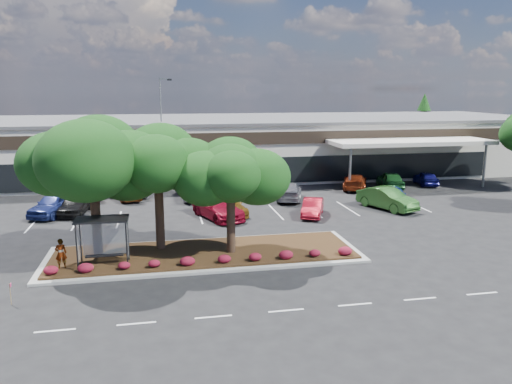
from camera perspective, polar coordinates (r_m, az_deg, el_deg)
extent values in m
plane|color=black|center=(25.93, -0.53, -9.86)|extent=(160.00, 160.00, 0.00)
cube|color=beige|center=(58.23, -6.75, 5.20)|extent=(80.00, 20.00, 6.00)
cube|color=#515153|center=(57.97, -6.83, 8.24)|extent=(80.40, 20.40, 0.30)
cube|color=black|center=(48.09, -5.85, 6.01)|extent=(80.00, 0.25, 1.20)
cube|color=black|center=(48.51, -5.77, 2.25)|extent=(60.00, 0.18, 2.60)
cube|color=#B50C0D|center=(47.84, -13.05, 5.74)|extent=(6.00, 0.12, 1.00)
cube|color=beige|center=(51.64, 17.23, 5.49)|extent=(16.00, 5.00, 0.40)
cylinder|color=slate|center=(47.17, 10.69, 2.45)|extent=(0.24, 0.24, 4.20)
cylinder|color=slate|center=(53.94, 24.66, 2.73)|extent=(0.24, 0.24, 4.20)
cube|color=#A4A59F|center=(29.37, -5.85, -7.13)|extent=(18.00, 6.00, 0.15)
cube|color=#3D2A14|center=(29.33, -5.86, -6.90)|extent=(17.20, 5.20, 0.12)
cube|color=silver|center=(22.31, -22.00, -14.48)|extent=(1.60, 0.12, 0.01)
cube|color=silver|center=(21.91, -13.50, -14.41)|extent=(1.60, 0.12, 0.01)
cube|color=silver|center=(21.98, -4.88, -14.03)|extent=(1.60, 0.12, 0.01)
cube|color=silver|center=(22.50, 3.47, -13.36)|extent=(1.60, 0.12, 0.01)
cube|color=silver|center=(23.45, 11.24, -12.50)|extent=(1.60, 0.12, 0.01)
cube|color=silver|center=(24.78, 18.25, -11.52)|extent=(1.60, 0.12, 0.01)
cube|color=silver|center=(26.44, 24.41, -10.51)|extent=(1.60, 0.12, 0.01)
cube|color=silver|center=(39.45, -24.12, -3.30)|extent=(0.12, 5.00, 0.01)
cube|color=silver|center=(38.87, -19.80, -3.18)|extent=(0.12, 5.00, 0.01)
cube|color=silver|center=(38.52, -15.39, -3.03)|extent=(0.12, 5.00, 0.01)
cube|color=silver|center=(38.40, -10.92, -2.87)|extent=(0.12, 5.00, 0.01)
cube|color=silver|center=(38.51, -6.45, -2.68)|extent=(0.12, 5.00, 0.01)
cube|color=silver|center=(38.85, -2.03, -2.48)|extent=(0.12, 5.00, 0.01)
cube|color=silver|center=(39.42, 2.28, -2.28)|extent=(0.12, 5.00, 0.01)
cube|color=silver|center=(40.21, 6.44, -2.06)|extent=(0.12, 5.00, 0.01)
cube|color=silver|center=(41.20, 10.43, -1.85)|extent=(0.12, 5.00, 0.01)
cube|color=silver|center=(42.38, 14.20, -1.64)|extent=(0.12, 5.00, 0.01)
cube|color=silver|center=(43.73, 17.76, -1.43)|extent=(0.12, 5.00, 0.01)
cylinder|color=black|center=(28.63, -19.43, -5.25)|extent=(0.08, 0.08, 2.50)
cylinder|color=black|center=(28.37, -14.42, -5.10)|extent=(0.08, 0.08, 2.50)
cylinder|color=black|center=(27.40, -19.81, -6.03)|extent=(0.08, 0.08, 2.50)
cylinder|color=black|center=(27.12, -14.56, -5.88)|extent=(0.08, 0.08, 2.50)
cube|color=black|center=(27.51, -17.22, -2.99)|extent=(2.75, 1.55, 0.10)
cube|color=silver|center=(28.44, -16.95, -4.94)|extent=(2.30, 0.03, 2.00)
cube|color=black|center=(28.33, -16.92, -6.96)|extent=(2.00, 0.35, 0.06)
cone|color=#123411|center=(78.01, 18.54, 7.42)|extent=(3.96, 3.96, 9.00)
imported|color=#594C47|center=(28.28, -21.40, -6.55)|extent=(0.66, 0.50, 1.61)
cube|color=#A4A59F|center=(52.53, -10.52, 1.29)|extent=(0.50, 0.50, 0.40)
cylinder|color=slate|center=(51.85, -10.74, 7.08)|extent=(0.14, 0.14, 10.24)
cube|color=slate|center=(51.64, -10.45, 12.59)|extent=(0.92, 0.37, 0.14)
cube|color=black|center=(51.56, -9.88, 12.54)|extent=(0.49, 0.37, 0.18)
cube|color=#9E8052|center=(25.34, -26.26, -10.42)|extent=(0.03, 0.03, 1.02)
cube|color=#F44081|center=(25.18, -26.24, -9.51)|extent=(0.02, 0.14, 0.18)
imported|color=navy|center=(41.22, -22.06, -1.30)|extent=(3.74, 5.42, 1.71)
imported|color=black|center=(41.07, -20.00, -1.30)|extent=(2.31, 4.78, 1.57)
imported|color=brown|center=(38.57, -3.16, -1.58)|extent=(2.93, 4.96, 1.35)
imported|color=maroon|center=(37.50, -4.40, -1.79)|extent=(4.07, 5.92, 1.59)
imported|color=maroon|center=(38.25, 6.48, -1.77)|extent=(2.85, 4.26, 1.33)
imported|color=#26561F|center=(41.49, 14.75, -0.74)|extent=(3.73, 5.52, 1.72)
imported|color=navy|center=(43.92, 15.55, -0.32)|extent=(2.34, 4.34, 1.40)
imported|color=#732804|center=(46.93, -19.52, 0.39)|extent=(4.54, 6.75, 1.72)
imported|color=brown|center=(45.04, -14.50, 0.11)|extent=(2.98, 4.80, 1.53)
imported|color=silver|center=(46.27, -13.69, 0.40)|extent=(2.50, 4.61, 1.44)
imported|color=white|center=(44.31, -7.16, 0.27)|extent=(2.47, 5.66, 1.62)
imported|color=#9D0E13|center=(46.73, -1.62, 0.81)|extent=(4.00, 5.47, 1.38)
imported|color=slate|center=(43.66, 3.80, 0.10)|extent=(3.51, 5.62, 1.52)
imported|color=maroon|center=(49.11, 11.24, 1.19)|extent=(4.09, 5.57, 1.50)
imported|color=#1A5422|center=(50.39, 15.09, 1.34)|extent=(2.82, 5.05, 1.62)
imported|color=navy|center=(53.13, 18.85, 1.51)|extent=(2.40, 4.31, 1.39)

